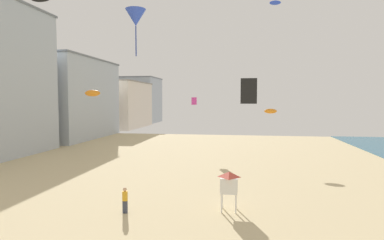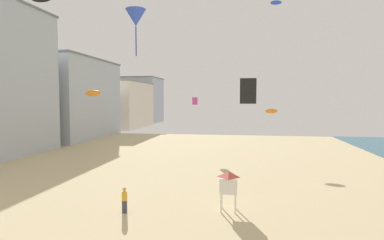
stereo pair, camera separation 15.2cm
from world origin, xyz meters
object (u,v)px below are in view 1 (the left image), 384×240
Objects in this scene: kite_magenta_box at (194,101)px; kite_orange_parafoil_2 at (93,93)px; kite_black_box at (249,91)px; kite_blue_delta at (136,18)px; kite_blue_parafoil at (275,3)px; kite_flyer at (125,199)px; lifeguard_stand at (229,183)px; kite_orange_parafoil at (271,111)px.

kite_orange_parafoil_2 is (-7.43, -16.32, 0.79)m from kite_magenta_box.
kite_magenta_box is 0.69× the size of kite_black_box.
kite_blue_delta reaches higher than kite_black_box.
kite_magenta_box is (1.69, 20.31, -6.68)m from kite_blue_delta.
kite_blue_parafoil is 16.76m from kite_magenta_box.
kite_blue_delta is at bearing -124.73° from kite_blue_parafoil.
lifeguard_stand is (6.47, 1.47, 0.92)m from kite_flyer.
kite_blue_parafoil is 14.26m from kite_orange_parafoil.
kite_orange_parafoil is at bearing -100.70° from kite_blue_parafoil.
kite_orange_parafoil_2 reaches higher than lifeguard_stand.
kite_flyer is 27.01m from kite_magenta_box.
kite_flyer is 13.98m from kite_orange_parafoil_2.
kite_black_box is (14.57, -9.07, -0.13)m from kite_orange_parafoil_2.
kite_blue_parafoil is 0.39× the size of kite_blue_delta.
kite_orange_parafoil is at bearing -29.91° from kite_magenta_box.
kite_flyer is at bearing -91.08° from kite_magenta_box.
kite_flyer is 0.44× the size of kite_blue_delta.
lifeguard_stand is at bearing -30.61° from kite_blue_delta.
kite_blue_parafoil is (11.32, 24.05, 18.69)m from kite_flyer.
kite_blue_delta is 21.45m from kite_magenta_box.
kite_blue_delta reaches higher than lifeguard_stand.
lifeguard_stand is 19.86m from kite_orange_parafoil.
kite_black_box is at bearing -66.89° from kite_flyer.
kite_blue_delta reaches higher than kite_magenta_box.
kite_flyer is at bearing -115.20° from kite_blue_parafoil.
lifeguard_stand is 1.68× the size of kite_black_box.
kite_black_box is at bearing -37.72° from lifeguard_stand.
kite_orange_parafoil_2 is at bearing 148.08° from kite_black_box.
kite_black_box is at bearing -98.74° from kite_orange_parafoil.
kite_orange_parafoil_2 is 17.16m from kite_black_box.
kite_magenta_box reaches higher than kite_orange_parafoil.
kite_blue_parafoil is at bearing 80.95° from kite_black_box.
kite_magenta_box is at bearing 105.71° from kite_black_box.
kite_black_box is (7.64, 0.92, 6.76)m from kite_flyer.
kite_black_box reaches higher than kite_flyer.
kite_blue_parafoil is 25.88m from kite_orange_parafoil_2.
kite_orange_parafoil_2 is (-18.25, -14.06, -11.80)m from kite_blue_parafoil.
kite_orange_parafoil_2 is (-17.58, -10.48, 1.98)m from kite_orange_parafoil.
kite_blue_parafoil is 0.95× the size of kite_black_box.
kite_blue_parafoil reaches higher than kite_flyer.
kite_flyer is 1.08× the size of kite_black_box.
kite_orange_parafoil_2 is (-6.93, 9.99, 6.89)m from kite_flyer.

